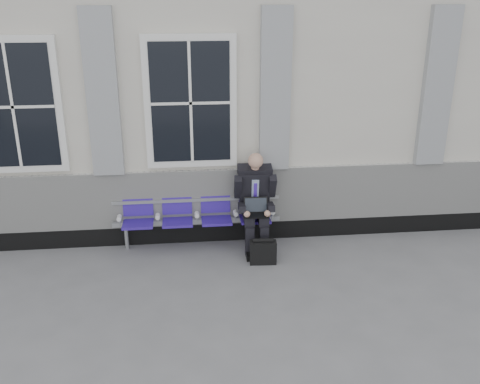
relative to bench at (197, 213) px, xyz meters
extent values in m
plane|color=slate|center=(-0.39, -1.32, -0.55)|extent=(70.00, 70.00, 0.00)
cube|color=beige|center=(-0.39, 2.18, 1.55)|extent=(14.00, 4.00, 4.20)
cube|color=black|center=(-0.39, 0.15, -0.40)|extent=(14.00, 0.10, 0.30)
cube|color=silver|center=(-0.39, 0.14, 0.20)|extent=(14.00, 0.08, 0.90)
cube|color=#96999B|center=(-1.29, 0.12, 1.85)|extent=(0.45, 0.14, 2.40)
cube|color=#96999B|center=(1.21, 0.12, 1.85)|extent=(0.45, 0.14, 2.40)
cube|color=#96999B|center=(3.71, 0.12, 1.85)|extent=(0.45, 0.14, 2.40)
cube|color=white|center=(-2.54, 0.14, 1.70)|extent=(1.35, 0.10, 1.95)
cube|color=black|center=(-2.54, 0.09, 1.70)|extent=(1.15, 0.02, 1.75)
cube|color=white|center=(-0.04, 0.14, 1.70)|extent=(1.35, 0.10, 1.95)
cube|color=black|center=(-0.04, 0.09, 1.70)|extent=(1.15, 0.02, 1.75)
cube|color=#9EA0A3|center=(0.00, -0.02, -0.13)|extent=(2.60, 0.07, 0.07)
cube|color=#9EA0A3|center=(0.00, 0.10, 0.18)|extent=(2.60, 0.05, 0.05)
cylinder|color=#9EA0A3|center=(-1.10, -0.02, -0.36)|extent=(0.06, 0.06, 0.39)
cylinder|color=#9EA0A3|center=(1.10, -0.02, -0.36)|extent=(0.06, 0.06, 0.39)
cube|color=#2D1496|center=(-0.90, -0.10, -0.10)|extent=(0.46, 0.42, 0.07)
cube|color=#2D1496|center=(-0.90, 0.11, 0.16)|extent=(0.46, 0.10, 0.40)
cube|color=#2D1496|center=(-0.30, -0.10, -0.10)|extent=(0.46, 0.42, 0.07)
cube|color=#2D1496|center=(-0.30, 0.11, 0.16)|extent=(0.46, 0.10, 0.40)
cube|color=#2D1496|center=(0.30, -0.10, -0.10)|extent=(0.46, 0.42, 0.07)
cube|color=#2D1496|center=(0.30, 0.11, 0.16)|extent=(0.46, 0.10, 0.40)
cube|color=#2D1496|center=(0.90, -0.10, -0.10)|extent=(0.46, 0.42, 0.07)
cube|color=#2D1496|center=(0.90, 0.11, 0.16)|extent=(0.46, 0.10, 0.40)
cylinder|color=white|center=(-1.18, -0.07, 0.00)|extent=(0.07, 0.12, 0.07)
cylinder|color=white|center=(-0.60, -0.07, 0.00)|extent=(0.07, 0.12, 0.07)
cylinder|color=white|center=(0.00, -0.07, 0.00)|extent=(0.07, 0.12, 0.07)
cylinder|color=white|center=(0.60, -0.07, 0.00)|extent=(0.07, 0.12, 0.07)
cylinder|color=white|center=(1.18, -0.07, 0.00)|extent=(0.07, 0.12, 0.07)
cube|color=black|center=(0.77, -0.52, -0.50)|extent=(0.13, 0.29, 0.10)
cube|color=black|center=(0.99, -0.53, -0.50)|extent=(0.13, 0.29, 0.10)
cube|color=black|center=(0.78, -0.45, -0.31)|extent=(0.14, 0.15, 0.47)
cube|color=black|center=(0.99, -0.46, -0.31)|extent=(0.14, 0.15, 0.47)
cube|color=black|center=(0.78, -0.22, -0.01)|extent=(0.17, 0.50, 0.15)
cube|color=black|center=(1.00, -0.22, -0.01)|extent=(0.17, 0.50, 0.15)
cube|color=black|center=(0.90, 0.00, 0.35)|extent=(0.47, 0.39, 0.69)
cube|color=#A1B4D4|center=(0.90, -0.13, 0.38)|extent=(0.11, 0.10, 0.39)
cube|color=#4D2BC9|center=(0.90, -0.14, 0.35)|extent=(0.05, 0.09, 0.32)
cube|color=black|center=(0.90, -0.03, 0.68)|extent=(0.53, 0.28, 0.16)
cylinder|color=tan|center=(0.90, -0.09, 0.76)|extent=(0.12, 0.12, 0.11)
sphere|color=tan|center=(0.90, -0.15, 0.87)|extent=(0.23, 0.23, 0.23)
cube|color=black|center=(0.64, -0.10, 0.44)|extent=(0.12, 0.31, 0.40)
cube|color=black|center=(1.16, -0.12, 0.44)|extent=(0.12, 0.31, 0.40)
cube|color=black|center=(0.67, -0.30, 0.18)|extent=(0.11, 0.34, 0.15)
cube|color=black|center=(1.11, -0.31, 0.18)|extent=(0.11, 0.34, 0.15)
sphere|color=tan|center=(0.73, -0.45, 0.14)|extent=(0.10, 0.10, 0.10)
sphere|color=tan|center=(1.04, -0.46, 0.14)|extent=(0.10, 0.10, 0.10)
cube|color=black|center=(0.89, -0.37, 0.08)|extent=(0.37, 0.26, 0.02)
cube|color=black|center=(0.89, -0.25, 0.20)|extent=(0.36, 0.11, 0.23)
cube|color=black|center=(0.89, -0.25, 0.20)|extent=(0.33, 0.09, 0.20)
cube|color=black|center=(0.94, -0.71, -0.38)|extent=(0.40, 0.19, 0.35)
cylinder|color=black|center=(0.94, -0.71, -0.18)|extent=(0.31, 0.08, 0.06)
camera|label=1|loc=(-0.15, -7.67, 3.24)|focal=40.00mm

